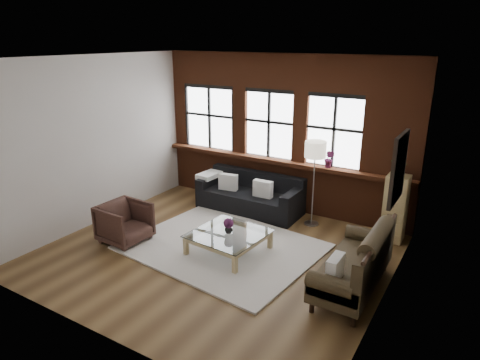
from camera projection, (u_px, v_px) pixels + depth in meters
The scene contains 26 objects.
floor at pixel (217, 252), 7.30m from camera, with size 5.50×5.50×0.00m, color #52381E.
ceiling at pixel (213, 58), 6.28m from camera, with size 5.50×5.50×0.00m, color white.
wall_back at pixel (283, 133), 8.82m from camera, with size 5.50×5.50×0.00m, color beige.
wall_front at pixel (89, 216), 4.76m from camera, with size 5.50×5.50×0.00m, color beige.
wall_left at pixel (96, 142), 8.13m from camera, with size 5.00×5.00×0.00m, color beige.
wall_right at pixel (394, 194), 5.44m from camera, with size 5.00×5.00×0.00m, color beige.
brick_backwall at pixel (282, 134), 8.77m from camera, with size 5.50×0.12×3.20m, color #592815, non-canonical shape.
sill_ledge at pixel (279, 161), 8.87m from camera, with size 5.50×0.30×0.08m, color #592815.
window_left at pixel (210, 118), 9.61m from camera, with size 1.38×0.10×1.50m, color black, non-canonical shape.
window_mid at pixel (269, 125), 8.88m from camera, with size 1.38×0.10×1.50m, color black, non-canonical shape.
window_right at pixel (334, 133), 8.19m from camera, with size 1.38×0.10×1.50m, color black, non-canonical shape.
wall_poster at pixel (399, 169), 5.62m from camera, with size 0.05×0.74×0.94m, color black, non-canonical shape.
shag_rug at pixel (222, 246), 7.47m from camera, with size 3.14×2.46×0.03m, color beige.
dark_sofa at pixel (250, 193), 8.93m from camera, with size 2.18×0.88×0.79m, color black, non-canonical shape.
pillow_a at pixel (228, 182), 9.02m from camera, with size 0.40×0.14×0.34m, color white.
pillow_b at pixel (263, 189), 8.61m from camera, with size 0.40×0.14×0.34m, color white.
vintage_settee at pixel (353, 259), 6.08m from camera, with size 0.83×1.86×0.99m, color #332917, non-canonical shape.
pillow_settee at pixel (335, 268), 5.62m from camera, with size 0.14×0.38×0.34m, color white.
armchair at pixel (125, 223), 7.58m from camera, with size 0.77×0.79×0.72m, color #37211B.
coffee_table at pixel (229, 243), 7.24m from camera, with size 1.14×1.14×0.38m, color tan, non-canonical shape.
vase at pixel (229, 229), 7.15m from camera, with size 0.14×0.14×0.14m, color #B2B2B2.
flowers at pixel (228, 223), 7.12m from camera, with size 0.17×0.17×0.17m, color #4E1A41.
drawer_chest at pixel (395, 208), 7.57m from camera, with size 0.37×0.37×1.22m, color tan.
potted_plant_top at pixel (400, 166), 7.32m from camera, with size 0.30×0.26×0.34m, color #2D5923.
floor_lamp at pixel (314, 180), 8.10m from camera, with size 0.40×0.40×1.82m, color #A5A5A8, non-canonical shape.
sill_plant at pixel (329, 159), 8.25m from camera, with size 0.20×0.16×0.36m, color #4E1A41.
Camera 1 is at (3.71, -5.38, 3.50)m, focal length 32.00 mm.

